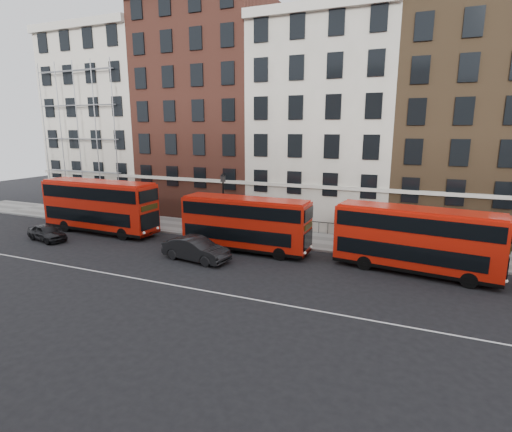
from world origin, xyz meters
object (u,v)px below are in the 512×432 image
at_px(car_rear, 47,233).
at_px(car_front, 196,249).
at_px(bus_c, 415,239).
at_px(bus_b, 245,223).
at_px(bus_a, 99,205).

xyz_separation_m(car_rear, car_front, (14.06, 0.44, 0.14)).
distance_m(bus_c, car_front, 14.62).
bearing_deg(car_front, bus_b, -26.06).
distance_m(bus_b, car_rear, 16.82).
height_order(bus_a, bus_c, bus_a).
xyz_separation_m(bus_a, car_front, (11.89, -3.36, -1.66)).
xyz_separation_m(bus_a, bus_c, (26.04, 0.00, -0.22)).
bearing_deg(car_front, car_rear, 99.65).
relative_size(bus_b, bus_c, 0.95).
xyz_separation_m(bus_b, bus_c, (11.90, 0.00, 0.07)).
distance_m(bus_c, car_rear, 28.52).
height_order(bus_b, car_front, bus_b).
relative_size(bus_b, car_front, 1.96).
height_order(bus_c, car_front, bus_c).
relative_size(bus_a, bus_c, 1.08).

